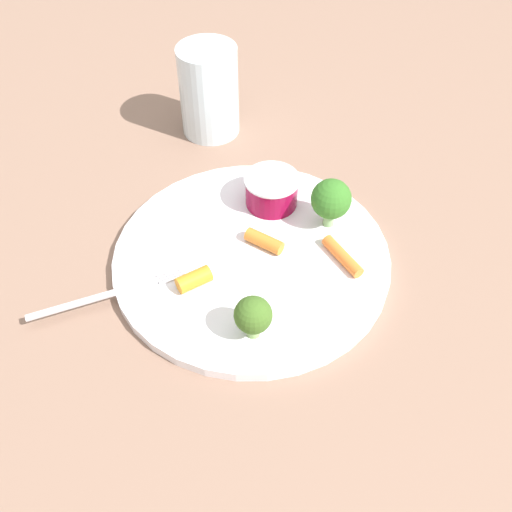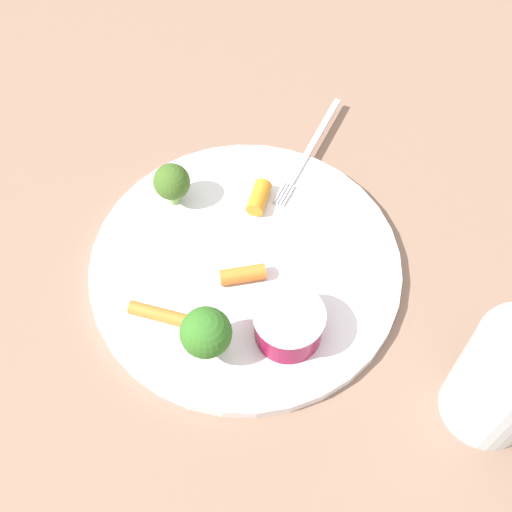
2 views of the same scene
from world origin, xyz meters
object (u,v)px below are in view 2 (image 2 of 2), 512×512
carrot_stick_2 (259,197)px  sauce_cup (289,324)px  drinking_glass (504,380)px  carrot_stick_0 (243,275)px  carrot_stick_1 (159,314)px  plate (245,266)px  fork (308,152)px  broccoli_floret_1 (206,333)px  broccoli_floret_0 (172,182)px

carrot_stick_2 → sauce_cup: bearing=-39.1°
drinking_glass → carrot_stick_0: bearing=-169.1°
carrot_stick_1 → drinking_glass: bearing=25.3°
plate → carrot_stick_0: size_ratio=6.97×
fork → drinking_glass: 0.31m
plate → sauce_cup: size_ratio=4.72×
plate → carrot_stick_1: bearing=-101.6°
sauce_cup → drinking_glass: drinking_glass is taller
plate → broccoli_floret_1: (0.04, -0.09, 0.04)m
broccoli_floret_0 → broccoli_floret_1: bearing=-35.3°
carrot_stick_0 → drinking_glass: 0.24m
sauce_cup → drinking_glass: 0.18m
plate → sauce_cup: (0.08, -0.03, 0.02)m
drinking_glass → carrot_stick_2: bearing=173.6°
broccoli_floret_0 → fork: broccoli_floret_0 is taller
plate → broccoli_floret_1: 0.11m
carrot_stick_1 → carrot_stick_2: size_ratio=1.60×
broccoli_floret_0 → fork: bearing=65.8°
sauce_cup → plate: bearing=158.3°
plate → carrot_stick_0: 0.02m
broccoli_floret_0 → carrot_stick_2: (0.07, 0.05, -0.02)m
sauce_cup → fork: sauce_cup is taller
plate → carrot_stick_2: bearing=120.7°
carrot_stick_2 → drinking_glass: bearing=-6.4°
broccoli_floret_1 → carrot_stick_1: 0.06m
plate → carrot_stick_2: carrot_stick_2 is taller
broccoli_floret_0 → sauce_cup: bearing=-12.4°
plate → broccoli_floret_1: bearing=-68.0°
broccoli_floret_0 → fork: (0.06, 0.14, -0.03)m
plate → carrot_stick_1: (-0.02, -0.09, 0.01)m
sauce_cup → fork: size_ratio=0.40×
broccoli_floret_0 → drinking_glass: 0.35m
carrot_stick_2 → drinking_glass: 0.29m
broccoli_floret_0 → broccoli_floret_1: broccoli_floret_1 is taller
carrot_stick_0 → carrot_stick_2: carrot_stick_2 is taller
plate → carrot_stick_0: (0.01, -0.01, 0.01)m
plate → carrot_stick_1: carrot_stick_1 is taller
fork → drinking_glass: (0.29, -0.12, 0.05)m
plate → broccoli_floret_0: broccoli_floret_0 is taller
plate → drinking_glass: 0.25m
sauce_cup → carrot_stick_2: bearing=140.9°
plate → drinking_glass: bearing=7.1°
broccoli_floret_1 → drinking_glass: drinking_glass is taller
broccoli_floret_1 → carrot_stick_2: 0.17m
carrot_stick_2 → drinking_glass: size_ratio=0.30×
sauce_cup → broccoli_floret_1: size_ratio=1.05×
carrot_stick_2 → fork: carrot_stick_2 is taller
broccoli_floret_1 → carrot_stick_1: broccoli_floret_1 is taller
plate → fork: 0.15m
carrot_stick_1 → fork: size_ratio=0.36×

